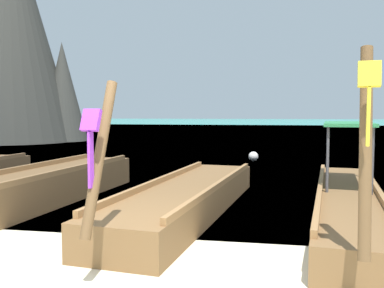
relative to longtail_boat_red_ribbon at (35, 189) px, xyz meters
The scene contains 7 objects.
ground 4.47m from the longtail_boat_red_ribbon, 45.91° to the right, with size 120.00×120.00×0.00m, color beige.
sea_water 58.45m from the longtail_boat_red_ribbon, 86.96° to the left, with size 120.00×120.00×0.00m, color #2DB29E.
longtail_boat_red_ribbon is the anchor object (origin of this frame).
longtail_boat_violet_ribbon 3.09m from the longtail_boat_red_ribbon, ahead, with size 2.01×6.65×2.22m.
longtail_boat_yellow_ribbon 5.94m from the longtail_boat_red_ribbon, ahead, with size 1.96×7.11×2.52m.
karst_rock 22.02m from the longtail_boat_red_ribbon, 123.65° to the left, with size 8.65×8.02×15.00m.
mooring_buoy_near 9.42m from the longtail_boat_red_ribbon, 64.84° to the left, with size 0.37×0.37×0.37m.
Camera 1 is at (1.42, -4.34, 1.85)m, focal length 39.41 mm.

